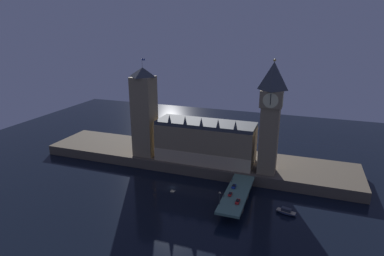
{
  "coord_description": "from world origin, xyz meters",
  "views": [
    {
      "loc": [
        69.88,
        -161.27,
        92.82
      ],
      "look_at": [
        5.43,
        20.0,
        32.65
      ],
      "focal_mm": 30.0,
      "sensor_mm": 36.0,
      "label": 1
    }
  ],
  "objects_px": {
    "car_northbound_lead": "(234,186)",
    "street_lamp_far": "(232,174)",
    "clock_tower": "(271,115)",
    "car_northbound_trail": "(230,194)",
    "pedestrian_far_rail": "(232,181)",
    "car_southbound_lead": "(238,201)",
    "victoria_tower": "(144,112)",
    "boat_downstream": "(286,212)",
    "street_lamp_near": "(220,196)",
    "pedestrian_near_rail": "(224,196)"
  },
  "relations": [
    {
      "from": "car_northbound_lead",
      "to": "street_lamp_far",
      "type": "distance_m",
      "value": 10.45
    },
    {
      "from": "clock_tower",
      "to": "car_northbound_trail",
      "type": "bearing_deg",
      "value": -112.25
    },
    {
      "from": "pedestrian_far_rail",
      "to": "car_northbound_trail",
      "type": "bearing_deg",
      "value": -80.05
    },
    {
      "from": "clock_tower",
      "to": "car_southbound_lead",
      "type": "height_order",
      "value": "clock_tower"
    },
    {
      "from": "victoria_tower",
      "to": "boat_downstream",
      "type": "distance_m",
      "value": 111.67
    },
    {
      "from": "car_northbound_lead",
      "to": "street_lamp_near",
      "type": "xyz_separation_m",
      "value": [
        -3.12,
        -19.94,
        3.59
      ]
    },
    {
      "from": "car_northbound_trail",
      "to": "pedestrian_far_rail",
      "type": "bearing_deg",
      "value": 99.95
    },
    {
      "from": "car_northbound_lead",
      "to": "street_lamp_far",
      "type": "xyz_separation_m",
      "value": [
        -3.12,
        9.5,
        3.03
      ]
    },
    {
      "from": "victoria_tower",
      "to": "car_northbound_trail",
      "type": "relative_size",
      "value": 17.13
    },
    {
      "from": "clock_tower",
      "to": "car_northbound_lead",
      "type": "height_order",
      "value": "clock_tower"
    },
    {
      "from": "car_northbound_trail",
      "to": "pedestrian_far_rail",
      "type": "xyz_separation_m",
      "value": [
        -2.72,
        15.52,
        0.29
      ]
    },
    {
      "from": "car_southbound_lead",
      "to": "street_lamp_far",
      "type": "bearing_deg",
      "value": 108.8
    },
    {
      "from": "pedestrian_near_rail",
      "to": "pedestrian_far_rail",
      "type": "xyz_separation_m",
      "value": [
        -0.0,
        18.55,
        0.07
      ]
    },
    {
      "from": "car_northbound_lead",
      "to": "street_lamp_far",
      "type": "height_order",
      "value": "street_lamp_far"
    },
    {
      "from": "car_southbound_lead",
      "to": "clock_tower",
      "type": "bearing_deg",
      "value": 77.64
    },
    {
      "from": "car_northbound_trail",
      "to": "street_lamp_far",
      "type": "distance_m",
      "value": 19.36
    },
    {
      "from": "victoria_tower",
      "to": "boat_downstream",
      "type": "relative_size",
      "value": 5.83
    },
    {
      "from": "car_northbound_lead",
      "to": "boat_downstream",
      "type": "bearing_deg",
      "value": -13.72
    },
    {
      "from": "pedestrian_near_rail",
      "to": "pedestrian_far_rail",
      "type": "bearing_deg",
      "value": 90.0
    },
    {
      "from": "victoria_tower",
      "to": "car_northbound_lead",
      "type": "bearing_deg",
      "value": -22.03
    },
    {
      "from": "pedestrian_near_rail",
      "to": "car_northbound_trail",
      "type": "bearing_deg",
      "value": 48.02
    },
    {
      "from": "car_northbound_lead",
      "to": "pedestrian_far_rail",
      "type": "xyz_separation_m",
      "value": [
        -2.72,
        6.18,
        0.21
      ]
    },
    {
      "from": "victoria_tower",
      "to": "street_lamp_near",
      "type": "height_order",
      "value": "victoria_tower"
    },
    {
      "from": "pedestrian_far_rail",
      "to": "street_lamp_near",
      "type": "height_order",
      "value": "street_lamp_near"
    },
    {
      "from": "car_northbound_lead",
      "to": "car_northbound_trail",
      "type": "bearing_deg",
      "value": -90.0
    },
    {
      "from": "victoria_tower",
      "to": "street_lamp_near",
      "type": "xyz_separation_m",
      "value": [
        66.84,
        -48.25,
        -26.68
      ]
    },
    {
      "from": "car_northbound_lead",
      "to": "pedestrian_far_rail",
      "type": "bearing_deg",
      "value": 113.78
    },
    {
      "from": "victoria_tower",
      "to": "street_lamp_near",
      "type": "bearing_deg",
      "value": -35.83
    },
    {
      "from": "victoria_tower",
      "to": "pedestrian_far_rail",
      "type": "xyz_separation_m",
      "value": [
        67.24,
        -22.14,
        -30.06
      ]
    },
    {
      "from": "clock_tower",
      "to": "victoria_tower",
      "type": "distance_m",
      "value": 84.91
    },
    {
      "from": "clock_tower",
      "to": "pedestrian_near_rail",
      "type": "relative_size",
      "value": 43.32
    },
    {
      "from": "car_northbound_trail",
      "to": "boat_downstream",
      "type": "relative_size",
      "value": 0.34
    },
    {
      "from": "victoria_tower",
      "to": "pedestrian_far_rail",
      "type": "relative_size",
      "value": 39.0
    },
    {
      "from": "street_lamp_far",
      "to": "pedestrian_far_rail",
      "type": "bearing_deg",
      "value": -83.14
    },
    {
      "from": "clock_tower",
      "to": "victoria_tower",
      "type": "xyz_separation_m",
      "value": [
        -84.68,
        1.69,
        -6.05
      ]
    },
    {
      "from": "pedestrian_near_rail",
      "to": "street_lamp_near",
      "type": "height_order",
      "value": "street_lamp_near"
    },
    {
      "from": "car_northbound_trail",
      "to": "street_lamp_near",
      "type": "xyz_separation_m",
      "value": [
        -3.12,
        -10.59,
        3.67
      ]
    },
    {
      "from": "victoria_tower",
      "to": "street_lamp_far",
      "type": "height_order",
      "value": "victoria_tower"
    },
    {
      "from": "victoria_tower",
      "to": "car_northbound_lead",
      "type": "relative_size",
      "value": 14.52
    },
    {
      "from": "street_lamp_near",
      "to": "car_northbound_lead",
      "type": "bearing_deg",
      "value": 81.1
    },
    {
      "from": "street_lamp_far",
      "to": "boat_downstream",
      "type": "distance_m",
      "value": 37.75
    },
    {
      "from": "car_northbound_trail",
      "to": "car_southbound_lead",
      "type": "distance_m",
      "value": 8.34
    },
    {
      "from": "victoria_tower",
      "to": "clock_tower",
      "type": "bearing_deg",
      "value": -1.14
    },
    {
      "from": "pedestrian_near_rail",
      "to": "pedestrian_far_rail",
      "type": "distance_m",
      "value": 18.55
    },
    {
      "from": "car_southbound_lead",
      "to": "car_northbound_trail",
      "type": "bearing_deg",
      "value": 130.76
    },
    {
      "from": "clock_tower",
      "to": "car_northbound_lead",
      "type": "relative_size",
      "value": 15.01
    },
    {
      "from": "clock_tower",
      "to": "pedestrian_near_rail",
      "type": "distance_m",
      "value": 55.98
    },
    {
      "from": "street_lamp_near",
      "to": "boat_downstream",
      "type": "height_order",
      "value": "street_lamp_near"
    },
    {
      "from": "car_southbound_lead",
      "to": "pedestrian_near_rail",
      "type": "bearing_deg",
      "value": 158.04
    },
    {
      "from": "car_northbound_lead",
      "to": "boat_downstream",
      "type": "xyz_separation_m",
      "value": [
        29.48,
        -7.2,
        -6.07
      ]
    }
  ]
}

